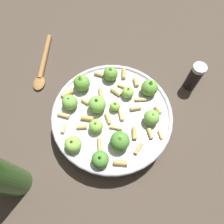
{
  "coord_description": "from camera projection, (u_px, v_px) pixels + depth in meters",
  "views": [
    {
      "loc": [
        0.1,
        0.19,
        0.52
      ],
      "look_at": [
        0.0,
        0.0,
        0.07
      ],
      "focal_mm": 32.58,
      "sensor_mm": 36.0,
      "label": 1
    }
  ],
  "objects": [
    {
      "name": "cooking_pan",
      "position": [
        112.0,
        117.0,
        0.53
      ],
      "size": [
        0.31,
        0.31,
        0.11
      ],
      "color": "#B7B7BC",
      "rests_on": "ground"
    },
    {
      "name": "wooden_spoon",
      "position": [
        43.0,
        65.0,
        0.65
      ],
      "size": [
        0.13,
        0.2,
        0.02
      ],
      "color": "olive",
      "rests_on": "ground"
    },
    {
      "name": "pepper_shaker",
      "position": [
        194.0,
        76.0,
        0.58
      ],
      "size": [
        0.04,
        0.04,
        0.09
      ],
      "color": "black",
      "rests_on": "ground"
    },
    {
      "name": "ground_plane",
      "position": [
        112.0,
        123.0,
        0.57
      ],
      "size": [
        2.4,
        2.4,
        0.0
      ],
      "primitive_type": "plane",
      "color": "#42382D"
    }
  ]
}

